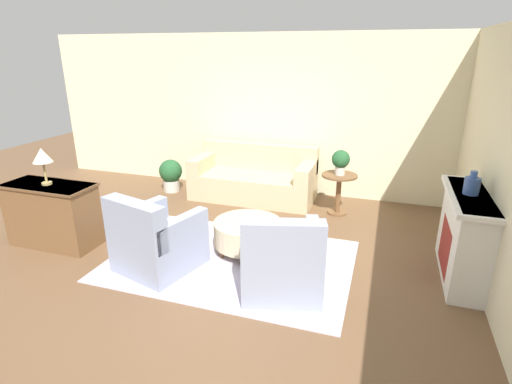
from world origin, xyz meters
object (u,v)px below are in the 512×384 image
(armchair_right, at_px, (282,262))
(vase_mantel_near, at_px, (472,185))
(ottoman_table, at_px, (248,232))
(potted_plant_floor, at_px, (171,174))
(armchair_left, at_px, (156,242))
(dresser, at_px, (53,214))
(table_lamp, at_px, (42,157))
(side_table, at_px, (339,187))
(couch, at_px, (254,180))
(potted_plant_on_side_table, at_px, (341,161))

(armchair_right, distance_m, vase_mantel_near, 2.22)
(ottoman_table, relative_size, potted_plant_floor, 1.46)
(armchair_left, relative_size, ottoman_table, 1.20)
(ottoman_table, distance_m, dresser, 2.63)
(vase_mantel_near, height_order, potted_plant_floor, vase_mantel_near)
(armchair_right, relative_size, table_lamp, 2.19)
(armchair_left, distance_m, side_table, 3.06)
(ottoman_table, bearing_deg, potted_plant_floor, 139.79)
(couch, xyz_separation_m, dresser, (-1.98, -2.57, 0.11))
(side_table, distance_m, dresser, 4.18)
(couch, bearing_deg, vase_mantel_near, -29.79)
(dresser, xyz_separation_m, potted_plant_floor, (0.39, 2.43, -0.11))
(potted_plant_on_side_table, height_order, table_lamp, table_lamp)
(armchair_left, xyz_separation_m, ottoman_table, (0.90, 0.74, -0.08))
(table_lamp, bearing_deg, ottoman_table, 13.03)
(couch, distance_m, potted_plant_on_side_table, 1.64)
(couch, height_order, vase_mantel_near, vase_mantel_near)
(side_table, bearing_deg, potted_plant_floor, 177.54)
(table_lamp, bearing_deg, armchair_left, -5.15)
(potted_plant_on_side_table, bearing_deg, potted_plant_floor, 177.54)
(dresser, distance_m, potted_plant_on_side_table, 4.20)
(couch, xyz_separation_m, table_lamp, (-1.98, -2.57, 0.89))
(ottoman_table, bearing_deg, armchair_right, -48.75)
(dresser, relative_size, potted_plant_on_side_table, 3.11)
(ottoman_table, xyz_separation_m, side_table, (0.94, 1.70, 0.17))
(armchair_left, relative_size, potted_plant_floor, 1.75)
(side_table, xyz_separation_m, vase_mantel_near, (1.57, -1.49, 0.67))
(potted_plant_floor, bearing_deg, ottoman_table, -40.21)
(armchair_right, xyz_separation_m, potted_plant_floor, (-2.82, 2.57, -0.03))
(armchair_right, height_order, ottoman_table, armchair_right)
(vase_mantel_near, relative_size, potted_plant_on_side_table, 0.67)
(dresser, bearing_deg, potted_plant_floor, 80.81)
(side_table, height_order, table_lamp, table_lamp)
(dresser, height_order, potted_plant_floor, dresser)
(armchair_left, bearing_deg, dresser, 174.85)
(couch, relative_size, table_lamp, 4.45)
(armchair_right, xyz_separation_m, vase_mantel_near, (1.86, 0.95, 0.76))
(armchair_right, bearing_deg, ottoman_table, 131.25)
(ottoman_table, bearing_deg, table_lamp, -166.97)
(potted_plant_on_side_table, bearing_deg, armchair_right, -96.68)
(armchair_right, xyz_separation_m, side_table, (0.29, 2.44, 0.09))
(armchair_left, relative_size, dresser, 0.86)
(armchair_left, relative_size, vase_mantel_near, 4.02)
(armchair_left, bearing_deg, side_table, 53.04)
(armchair_left, distance_m, potted_plant_on_side_table, 3.10)
(dresser, relative_size, vase_mantel_near, 4.66)
(armchair_right, bearing_deg, vase_mantel_near, 27.13)
(ottoman_table, xyz_separation_m, dresser, (-2.56, -0.59, 0.16))
(armchair_left, xyz_separation_m, armchair_right, (1.55, 0.00, 0.00))
(couch, bearing_deg, dresser, -127.55)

